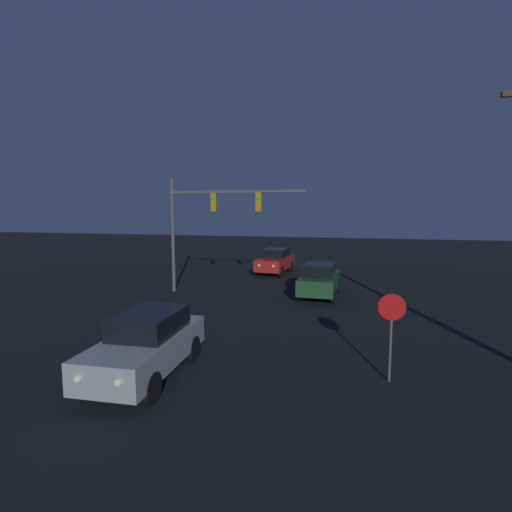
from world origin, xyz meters
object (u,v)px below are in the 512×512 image
Objects in this scene: car_near at (147,344)px; stop_sign at (391,321)px; traffic_signal_mast at (208,215)px; car_far at (275,261)px; car_mid at (320,280)px.

stop_sign reaches higher than car_near.
traffic_signal_mast is 3.13× the size of stop_sign.
stop_sign reaches higher than car_far.
car_far is (-3.50, 6.34, 0.00)m from car_mid.
traffic_signal_mast is at bearing -80.24° from car_near.
car_far is 7.82m from traffic_signal_mast.
traffic_signal_mast is (-5.52, -0.54, 3.11)m from car_mid.
car_far is at bearing 120.14° from car_mid.
car_mid is (3.32, 10.47, 0.00)m from car_near.
car_mid is 6.36m from traffic_signal_mast.
stop_sign is at bearing -72.99° from car_mid.
car_near is 0.62× the size of traffic_signal_mast.
stop_sign is at bearing -171.27° from car_near.
car_near is at bearing -168.53° from stop_sign.
traffic_signal_mast reaches higher than stop_sign.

